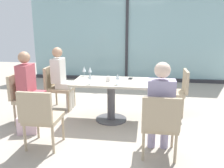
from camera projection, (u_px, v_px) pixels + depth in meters
The scene contains 19 objects.
ground_plane at pixel (111, 120), 4.40m from camera, with size 12.00×12.00×0.00m, color #A89E8E.
window_wall_backdrop at pixel (127, 41), 7.17m from camera, with size 5.86×0.10×2.70m.
dining_table_main at pixel (111, 91), 4.27m from camera, with size 1.33×0.79×0.73m.
chair_far_left at pixel (57, 85), 4.89m from camera, with size 0.50×0.46×0.87m.
chair_side_end at pixel (25, 95), 4.19m from camera, with size 0.50×0.46×0.87m.
chair_front_right at pixel (160, 122), 3.05m from camera, with size 0.46×0.50×0.87m.
chair_front_left at pixel (40, 116), 3.27m from camera, with size 0.46×0.50×0.87m.
chair_far_right at pixel (177, 89), 4.56m from camera, with size 0.50×0.46×0.87m.
person_far_left at pixel (61, 75), 4.82m from camera, with size 0.39×0.34×1.26m.
person_side_end at pixel (30, 84), 4.13m from camera, with size 0.39×0.34×1.26m.
person_front_right at pixel (160, 104), 3.10m from camera, with size 0.34×0.39×1.26m.
wine_glass_0 at pixel (90, 70), 4.53m from camera, with size 0.07×0.07×0.18m.
wine_glass_1 at pixel (90, 77), 3.97m from camera, with size 0.07×0.07×0.18m.
wine_glass_2 at pixel (84, 69), 4.58m from camera, with size 0.07×0.07×0.18m.
wine_glass_3 at pixel (118, 77), 3.95m from camera, with size 0.07×0.07×0.18m.
coffee_cup at pixel (108, 79), 4.19m from camera, with size 0.08×0.08×0.09m, color white.
cell_phone_on_table at pixel (130, 79), 4.39m from camera, with size 0.07×0.14×0.01m, color black.
handbag_0 at pixel (43, 108), 4.61m from camera, with size 0.30×0.16×0.28m, color #A3704C.
handbag_1 at pixel (28, 125), 3.83m from camera, with size 0.30×0.16×0.28m, color beige.
Camera 1 is at (0.60, -4.06, 1.72)m, focal length 38.57 mm.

